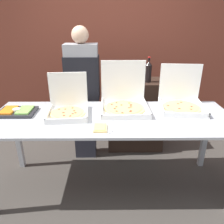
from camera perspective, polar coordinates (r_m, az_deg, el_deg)
name	(u,v)px	position (r m, az deg, el deg)	size (l,w,h in m)	color
ground_plane	(112,185)	(2.73, 0.00, -18.62)	(16.00, 16.00, 0.00)	#423D38
brick_wall_behind	(111,46)	(3.75, -0.24, 16.89)	(10.00, 0.06, 2.80)	brown
buffet_table	(112,125)	(2.27, 0.00, -3.42)	(2.48, 0.87, 0.90)	#B7BABF
pizza_box_near_right	(68,107)	(2.31, -11.44, 1.20)	(0.44, 0.45, 0.40)	white
pizza_box_near_left	(181,101)	(2.53, 17.65, 2.76)	(0.50, 0.51, 0.45)	white
pizza_box_far_right	(124,101)	(2.40, 3.18, 2.86)	(0.51, 0.53, 0.49)	white
paper_plate_front_right	(100,128)	(1.97, -3.07, -4.29)	(0.23, 0.23, 0.03)	white
veggie_tray	(17,112)	(2.50, -23.58, 0.11)	(0.38, 0.27, 0.05)	#28282D
sideboard_podium	(135,115)	(3.23, 6.09, -0.69)	(0.80, 0.44, 1.03)	black
soda_bottle	(148,71)	(2.98, 9.45, 10.45)	(0.09, 0.09, 0.33)	black
soda_can_silver	(127,75)	(3.07, 3.82, 9.51)	(0.07, 0.07, 0.12)	silver
person_server_vest	(83,89)	(2.84, -7.59, 5.96)	(0.42, 0.24, 1.75)	#2D2D38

